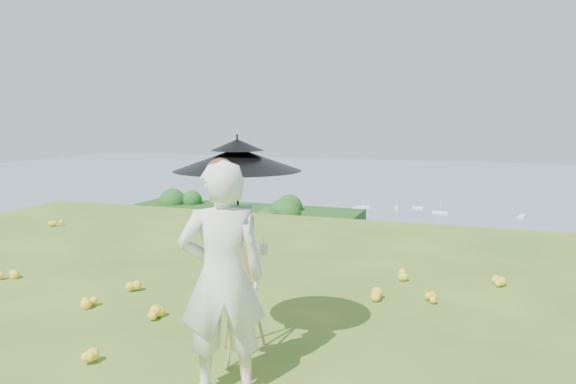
% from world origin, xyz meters
% --- Properties ---
extents(ground, '(14.00, 14.00, 0.00)m').
position_xyz_m(ground, '(0.00, 0.00, 0.00)').
color(ground, '#42681D').
rests_on(ground, ground).
extents(shoreline_tier, '(170.00, 28.00, 8.00)m').
position_xyz_m(shoreline_tier, '(0.00, 75.00, -36.00)').
color(shoreline_tier, '#6E6958').
rests_on(shoreline_tier, bay_water).
extents(bay_water, '(700.00, 700.00, 0.00)m').
position_xyz_m(bay_water, '(0.00, 240.00, -34.00)').
color(bay_water, slate).
rests_on(bay_water, ground).
extents(peninsula, '(90.00, 60.00, 12.00)m').
position_xyz_m(peninsula, '(-75.00, 155.00, -29.00)').
color(peninsula, '#103E13').
rests_on(peninsula, bay_water).
extents(slope_trees, '(110.00, 50.00, 6.00)m').
position_xyz_m(slope_trees, '(0.00, 35.00, -15.00)').
color(slope_trees, '#1D5419').
rests_on(slope_trees, forest_slope).
extents(harbor_town, '(110.00, 22.00, 5.00)m').
position_xyz_m(harbor_town, '(0.00, 75.00, -29.50)').
color(harbor_town, beige).
rests_on(harbor_town, shoreline_tier).
extents(moored_boats, '(140.00, 140.00, 0.70)m').
position_xyz_m(moored_boats, '(-12.50, 161.00, -33.65)').
color(moored_boats, white).
rests_on(moored_boats, bay_water).
extents(wildflowers, '(10.00, 10.50, 0.12)m').
position_xyz_m(wildflowers, '(0.00, 0.25, 0.06)').
color(wildflowers, yellow).
rests_on(wildflowers, ground).
extents(painter, '(0.80, 0.70, 1.83)m').
position_xyz_m(painter, '(1.43, -0.63, 0.92)').
color(painter, silver).
rests_on(painter, ground).
extents(field_easel, '(0.72, 0.72, 1.39)m').
position_xyz_m(field_easel, '(1.30, -0.03, 0.70)').
color(field_easel, '#9D7542').
rests_on(field_easel, ground).
extents(sun_umbrella, '(1.42, 1.42, 0.86)m').
position_xyz_m(sun_umbrella, '(1.28, -0.00, 1.57)').
color(sun_umbrella, black).
rests_on(sun_umbrella, field_easel).
extents(painter_cap, '(0.29, 0.32, 0.10)m').
position_xyz_m(painter_cap, '(1.43, -0.63, 1.78)').
color(painter_cap, pink).
rests_on(painter_cap, painter).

